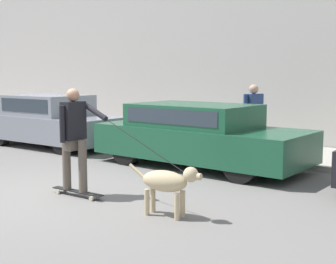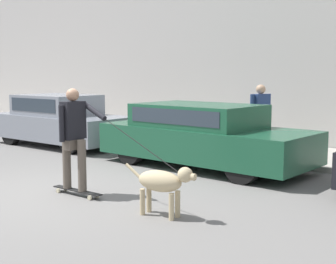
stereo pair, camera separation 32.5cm
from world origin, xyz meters
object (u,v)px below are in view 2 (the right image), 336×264
at_px(parked_car_1, 203,136).
at_px(parked_car_0, 60,121).
at_px(pedestrian_with_bag, 260,115).
at_px(skateboarder, 74,135).
at_px(dog, 163,182).

bearing_deg(parked_car_1, parked_car_0, -178.67).
distance_m(parked_car_0, pedestrian_with_bag, 5.22).
xyz_separation_m(skateboarder, pedestrian_with_bag, (0.43, 5.13, -0.01)).
relative_size(parked_car_0, pedestrian_with_bag, 2.58).
xyz_separation_m(parked_car_1, pedestrian_with_bag, (0.19, 2.01, 0.31)).
bearing_deg(parked_car_0, parked_car_1, -1.20).
xyz_separation_m(parked_car_1, dog, (1.54, -3.11, -0.18)).
bearing_deg(parked_car_1, pedestrian_with_bag, 85.92).
relative_size(dog, pedestrian_with_bag, 0.71).
height_order(parked_car_0, skateboarder, skateboarder).
distance_m(parked_car_0, skateboarder, 5.38).
relative_size(dog, skateboarder, 0.42).
xyz_separation_m(dog, pedestrian_with_bag, (-1.35, 5.12, 0.48)).
relative_size(skateboarder, pedestrian_with_bag, 1.68).
xyz_separation_m(parked_car_0, pedestrian_with_bag, (4.81, 2.01, 0.30)).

